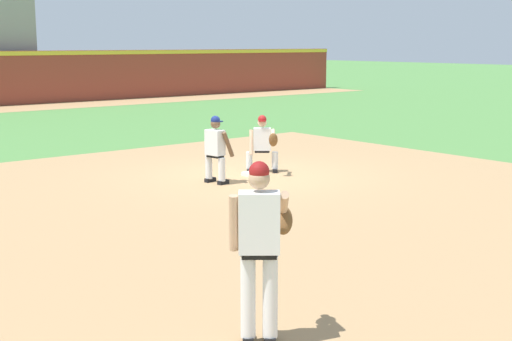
{
  "coord_description": "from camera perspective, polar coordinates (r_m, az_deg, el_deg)",
  "views": [
    {
      "loc": [
        -10.02,
        -12.34,
        2.98
      ],
      "look_at": [
        -4.02,
        -5.01,
        1.28
      ],
      "focal_mm": 50.0,
      "sensor_mm": 36.0,
      "label": 1
    }
  ],
  "objects": [
    {
      "name": "ground_plane",
      "position": [
        16.17,
        -0.25,
        -0.44
      ],
      "size": [
        160.0,
        160.0,
        0.0
      ],
      "primitive_type": "plane",
      "color": "#518942"
    },
    {
      "name": "infield_dirt_patch",
      "position": [
        11.69,
        -0.1,
        -4.56
      ],
      "size": [
        18.0,
        18.0,
        0.01
      ],
      "primitive_type": "cube",
      "color": "tan",
      "rests_on": "ground"
    },
    {
      "name": "pitcher",
      "position": [
        7.03,
        0.38,
        -5.68
      ],
      "size": [
        0.85,
        0.54,
        1.86
      ],
      "color": "black",
      "rests_on": "ground"
    },
    {
      "name": "first_base_bag",
      "position": [
        16.16,
        -0.25,
        -0.28
      ],
      "size": [
        0.38,
        0.38,
        0.09
      ],
      "primitive_type": "cube",
      "color": "white",
      "rests_on": "ground"
    },
    {
      "name": "baseball",
      "position": [
        12.25,
        -0.48,
        -3.72
      ],
      "size": [
        0.07,
        0.07,
        0.07
      ],
      "primitive_type": "sphere",
      "color": "white",
      "rests_on": "ground"
    },
    {
      "name": "baserunner",
      "position": [
        15.22,
        -3.25,
        1.9
      ],
      "size": [
        0.49,
        0.63,
        1.46
      ],
      "color": "black",
      "rests_on": "ground"
    },
    {
      "name": "first_baseman",
      "position": [
        16.46,
        0.56,
        2.33
      ],
      "size": [
        0.71,
        1.09,
        1.34
      ],
      "color": "black",
      "rests_on": "ground"
    }
  ]
}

